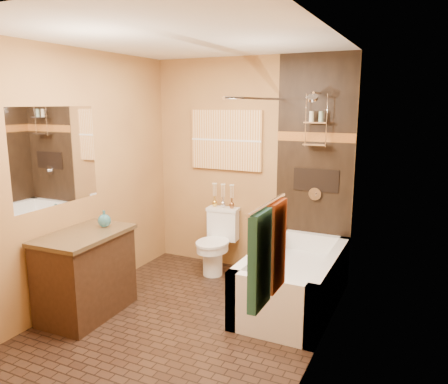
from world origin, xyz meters
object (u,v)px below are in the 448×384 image
Objects in this scene: sunset_painting at (226,140)px; vanity at (86,274)px; bathtub at (294,284)px; toilet at (217,241)px.

sunset_painting is 0.97× the size of vanity.
sunset_painting reaches higher than bathtub.
toilet is at bearing 156.48° from bathtub.
sunset_painting is at bearing 67.45° from vanity.
bathtub is 2.01× the size of toilet.
bathtub is at bearing -29.08° from toilet.
vanity reaches higher than toilet.
sunset_painting is 1.20m from toilet.
bathtub is at bearing 28.16° from vanity.
sunset_painting is 1.20× the size of toilet.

